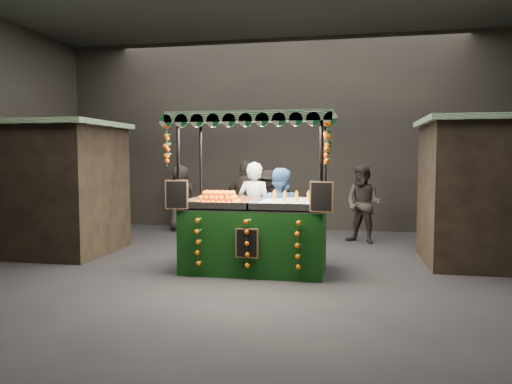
# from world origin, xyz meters

# --- Properties ---
(ground) EXTENTS (12.00, 12.00, 0.00)m
(ground) POSITION_xyz_m (0.00, 0.00, 0.00)
(ground) COLOR black
(ground) RESTS_ON ground
(market_hall) EXTENTS (12.10, 10.10, 5.05)m
(market_hall) POSITION_xyz_m (0.00, 0.00, 3.38)
(market_hall) COLOR black
(market_hall) RESTS_ON ground
(neighbour_stall_left) EXTENTS (3.00, 2.20, 2.60)m
(neighbour_stall_left) POSITION_xyz_m (-4.40, 1.00, 1.31)
(neighbour_stall_left) COLOR black
(neighbour_stall_left) RESTS_ON ground
(neighbour_stall_right) EXTENTS (3.00, 2.20, 2.60)m
(neighbour_stall_right) POSITION_xyz_m (4.40, 1.50, 1.31)
(neighbour_stall_right) COLOR black
(neighbour_stall_right) RESTS_ON ground
(juice_stall) EXTENTS (2.70, 1.58, 2.61)m
(juice_stall) POSITION_xyz_m (0.10, 0.19, 0.81)
(juice_stall) COLOR black
(juice_stall) RESTS_ON ground
(vendor_grey) EXTENTS (0.73, 0.54, 1.82)m
(vendor_grey) POSITION_xyz_m (-0.11, 1.21, 0.91)
(vendor_grey) COLOR gray
(vendor_grey) RESTS_ON ground
(vendor_blue) EXTENTS (0.92, 0.77, 1.71)m
(vendor_blue) POSITION_xyz_m (0.38, 1.04, 0.86)
(vendor_blue) COLOR navy
(vendor_blue) RESTS_ON ground
(shopper_0) EXTENTS (0.68, 0.56, 1.59)m
(shopper_0) POSITION_xyz_m (-3.86, 1.91, 0.80)
(shopper_0) COLOR #2E2A26
(shopper_0) RESTS_ON ground
(shopper_1) EXTENTS (1.06, 0.98, 1.74)m
(shopper_1) POSITION_xyz_m (1.95, 3.22, 0.87)
(shopper_1) COLOR black
(shopper_1) RESTS_ON ground
(shopper_2) EXTENTS (1.14, 0.63, 1.84)m
(shopper_2) POSITION_xyz_m (-0.56, 2.60, 0.92)
(shopper_2) COLOR black
(shopper_2) RESTS_ON ground
(shopper_3) EXTENTS (1.03, 1.19, 1.59)m
(shopper_3) POSITION_xyz_m (-0.31, 3.98, 0.80)
(shopper_3) COLOR black
(shopper_3) RESTS_ON ground
(shopper_4) EXTENTS (0.99, 0.94, 1.70)m
(shopper_4) POSITION_xyz_m (-2.64, 4.18, 0.85)
(shopper_4) COLOR #282420
(shopper_4) RESTS_ON ground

